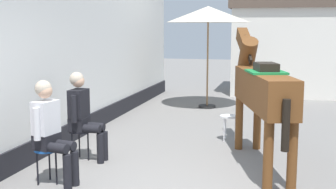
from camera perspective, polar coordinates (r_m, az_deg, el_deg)
ground_plane at (r=8.70m, az=5.52°, el=-5.21°), size 40.00×40.00×0.00m
pub_facade_wall at (r=7.86m, az=-14.84°, el=4.42°), size 0.34×14.00×3.40m
distant_cottage at (r=14.45m, az=14.95°, el=7.26°), size 3.40×2.60×3.50m
seated_visitor_near at (r=6.08m, az=-14.77°, el=-4.02°), size 0.61×0.48×1.39m
seated_visitor_far at (r=7.05m, az=-10.79°, el=-2.14°), size 0.61×0.49×1.39m
saddled_horse_center at (r=6.82m, az=11.79°, el=0.72°), size 1.11×2.91×2.06m
cafe_parasol at (r=11.46m, az=5.13°, el=10.04°), size 2.10×2.10×2.58m
spare_stool_white at (r=8.31m, az=7.70°, el=-3.08°), size 0.32×0.32×0.46m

